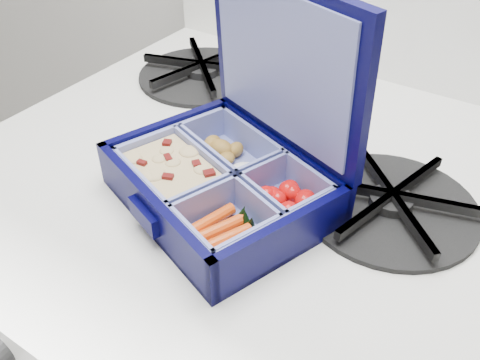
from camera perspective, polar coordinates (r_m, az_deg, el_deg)
The scene contains 4 objects.
bento_box at distance 0.49m, azimuth -2.27°, elevation -0.44°, with size 0.20×0.16×0.05m, color #02012F, non-canonical shape.
burner_grate at distance 0.52m, azimuth 16.64°, elevation -2.07°, with size 0.17×0.17×0.02m, color black.
burner_grate_rear at distance 0.74m, azimuth -4.28°, elevation 12.16°, with size 0.18×0.18×0.02m, color black.
fork at distance 0.59m, azimuth 6.87°, elevation 4.21°, with size 0.03×0.20×0.01m, color silver, non-canonical shape.
Camera 1 is at (0.52, 1.26, 1.27)m, focal length 38.00 mm.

